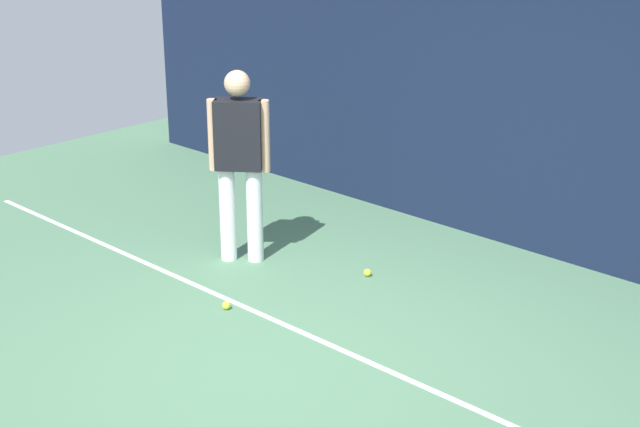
{
  "coord_description": "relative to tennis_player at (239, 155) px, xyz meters",
  "views": [
    {
      "loc": [
        4.25,
        -4.13,
        3.3
      ],
      "look_at": [
        0.0,
        0.4,
        1.0
      ],
      "focal_mm": 53.06,
      "sensor_mm": 36.0,
      "label": 1
    }
  ],
  "objects": [
    {
      "name": "court_line",
      "position": [
        1.55,
        -0.64,
        -0.96
      ],
      "size": [
        9.0,
        0.05,
        0.0
      ],
      "primitive_type": "cube",
      "color": "white",
      "rests_on": "ground"
    },
    {
      "name": "back_fence",
      "position": [
        1.55,
        1.96,
        0.36
      ],
      "size": [
        10.0,
        0.1,
        2.66
      ],
      "primitive_type": "cube",
      "color": "#141E38",
      "rests_on": "ground"
    },
    {
      "name": "ground_plane",
      "position": [
        1.55,
        -1.04,
        -0.97
      ],
      "size": [
        12.0,
        12.0,
        0.0
      ],
      "primitive_type": "plane",
      "color": "#4C7556"
    },
    {
      "name": "tennis_ball_near_player",
      "position": [
        1.05,
        0.48,
        -0.93
      ],
      "size": [
        0.07,
        0.07,
        0.07
      ],
      "primitive_type": "sphere",
      "color": "#CCE033",
      "rests_on": "ground"
    },
    {
      "name": "tennis_player",
      "position": [
        0.0,
        0.0,
        0.0
      ],
      "size": [
        0.45,
        0.42,
        1.7
      ],
      "rotation": [
        0.0,
        0.0,
        -2.47
      ],
      "color": "white",
      "rests_on": "ground"
    },
    {
      "name": "tennis_ball_mid_court",
      "position": [
        0.65,
        -0.77,
        -0.93
      ],
      "size": [
        0.07,
        0.07,
        0.07
      ],
      "primitive_type": "sphere",
      "color": "#CCE033",
      "rests_on": "ground"
    }
  ]
}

